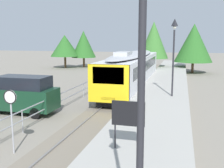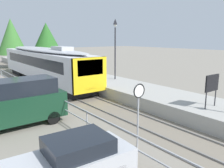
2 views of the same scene
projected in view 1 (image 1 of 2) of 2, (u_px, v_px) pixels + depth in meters
The scene contains 14 objects.
ground_plane at pixel (91, 95), 23.40m from camera, with size 160.00×160.00×0.00m, color gray.
track_rails at pixel (124, 97), 22.63m from camera, with size 3.20×60.00×0.14m.
commuter_train at pixel (133, 67), 25.95m from camera, with size 2.82×18.23×3.74m.
station_platform at pixel (163, 94), 21.74m from camera, with size 3.90×60.00×0.90m, color #A8A59E.
platform_lamp_near_end at pixel (142, 56), 4.02m from camera, with size 0.34×0.34×5.35m.
platform_lamp_mid_platform at pixel (174, 43), 18.12m from camera, with size 0.34×0.34×5.35m.
platform_notice_board at pixel (128, 115), 9.45m from camera, with size 1.20×0.08×1.80m.
speed_limit_sign at pixel (11, 106), 11.07m from camera, with size 0.61×0.10×2.81m.
carpark_fence at pixel (22, 116), 13.79m from camera, with size 0.06×36.06×1.25m.
parked_van_dark_green at pixel (21, 94), 17.40m from camera, with size 4.90×1.96×2.51m.
tree_behind_carpark at pixel (84, 44), 45.96m from camera, with size 4.24×4.24×6.32m.
tree_behind_station_far at pixel (194, 43), 37.81m from camera, with size 5.37×5.37×7.07m.
tree_distant_left at pixel (65, 46), 44.99m from camera, with size 4.90×4.90×5.61m.
tree_distant_centre at pixel (154, 40), 38.61m from camera, with size 4.31×4.31×7.43m.
Camera 1 is at (4.65, 0.33, 4.87)m, focal length 42.44 mm.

